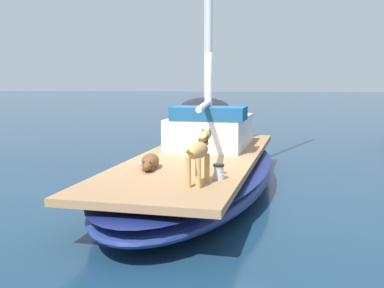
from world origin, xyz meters
name	(u,v)px	position (x,y,z in m)	size (l,w,h in m)	color
ground_plane	(197,192)	(0.00, 0.00, 0.00)	(120.00, 120.00, 0.00)	navy
sailboat_main	(198,174)	(0.00, 0.00, 0.34)	(3.52, 7.52, 0.66)	navy
cabin_house	(211,130)	(0.17, 1.10, 1.01)	(1.70, 2.40, 0.84)	silver
dog_tan	(199,152)	(0.21, -2.22, 1.08)	(0.34, 0.93, 0.70)	tan
dog_brown	(150,162)	(-0.61, -1.25, 0.77)	(0.29, 0.95, 0.22)	brown
deck_winch	(219,172)	(0.45, -1.91, 0.76)	(0.16, 0.16, 0.21)	#B7B7BC
coiled_rope	(149,163)	(-0.70, -0.90, 0.68)	(0.32, 0.32, 0.04)	beige
moored_boat_far_astern	(204,109)	(-0.82, 13.12, 0.60)	(2.55, 5.84, 8.39)	black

